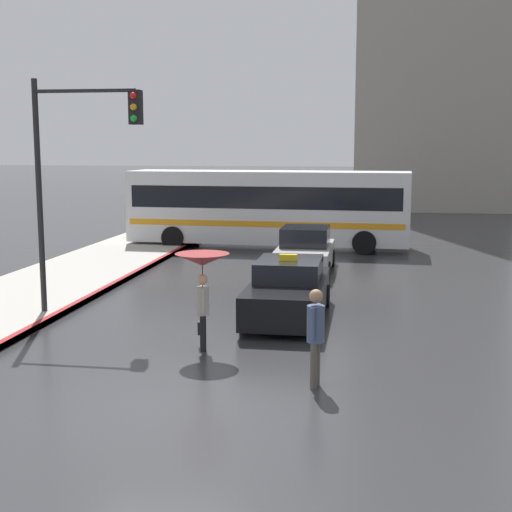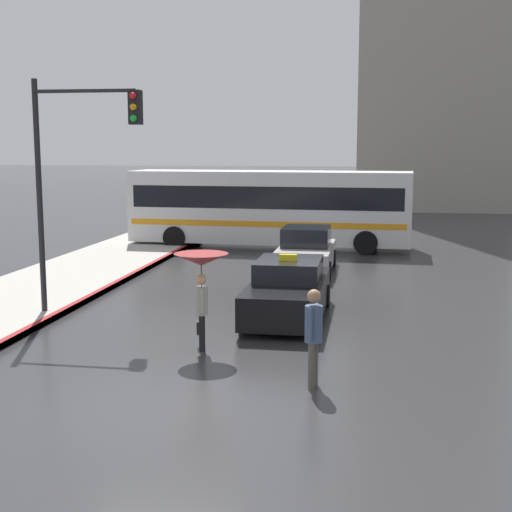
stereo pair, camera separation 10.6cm
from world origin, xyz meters
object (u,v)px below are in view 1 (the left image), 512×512
object	(u,v)px
sedan_red	(305,252)
pedestrian_with_umbrella	(202,269)
city_bus	(268,205)
taxi	(288,291)
pedestrian_man	(316,329)
traffic_light	(77,157)

from	to	relation	value
sedan_red	pedestrian_with_umbrella	xyz separation A→B (m)	(-1.25, -9.87, 1.04)
city_bus	sedan_red	bearing A→B (deg)	22.65
taxi	pedestrian_man	distance (m)	5.26
taxi	city_bus	distance (m)	12.70
taxi	city_bus	bearing A→B (deg)	-79.61
city_bus	pedestrian_man	distance (m)	17.91
sedan_red	city_bus	world-z (taller)	city_bus
sedan_red	traffic_light	world-z (taller)	traffic_light
city_bus	taxi	bearing A→B (deg)	12.93
sedan_red	traffic_light	bearing A→B (deg)	57.65
pedestrian_with_umbrella	traffic_light	xyz separation A→B (m)	(-3.59, 2.22, 2.29)
taxi	traffic_light	distance (m)	6.11
city_bus	pedestrian_man	world-z (taller)	city_bus
taxi	city_bus	world-z (taller)	city_bus
sedan_red	traffic_light	size ratio (longest dim) A/B	0.74
city_bus	traffic_light	bearing A→B (deg)	-9.13
pedestrian_man	traffic_light	world-z (taller)	traffic_light
city_bus	pedestrian_with_umbrella	world-z (taller)	city_bus
sedan_red	pedestrian_man	xyz separation A→B (m)	(1.26, -11.87, 0.37)
city_bus	pedestrian_with_umbrella	xyz separation A→B (m)	(0.83, -15.58, -0.08)
pedestrian_with_umbrella	taxi	bearing A→B (deg)	-41.64
pedestrian_with_umbrella	pedestrian_man	world-z (taller)	pedestrian_with_umbrella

